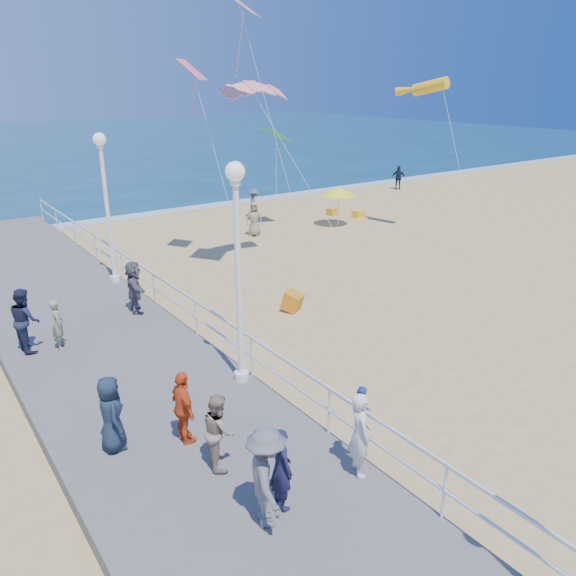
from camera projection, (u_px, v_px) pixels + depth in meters
ground at (394, 339)px, 16.96m from camera, size 160.00×160.00×0.00m
surf_line at (137, 216)px, 32.58m from camera, size 160.00×1.20×0.04m
boardwalk at (161, 414)px, 12.79m from camera, size 5.00×44.00×0.40m
railing at (251, 345)px, 13.77m from camera, size 0.05×42.00×0.55m
lamp_post_mid at (238, 253)px, 12.77m from camera, size 0.44×0.44×5.32m
lamp_post_far at (105, 193)px, 19.63m from camera, size 0.44×0.44×5.32m
woman_holding_toddler at (360, 434)px, 10.30m from camera, size 0.61×0.72×1.69m
toddler_held at (361, 407)px, 10.34m from camera, size 0.46×0.51×0.86m
spectator_0 at (281, 468)px, 9.50m from camera, size 0.40×0.58×1.54m
spectator_1 at (219, 430)px, 10.56m from camera, size 0.77×0.87×1.51m
spectator_2 at (266, 477)px, 9.08m from camera, size 1.03×1.32×1.80m
spectator_3 at (183, 408)px, 11.22m from camera, size 0.42×0.94×1.58m
spectator_4 at (111, 414)px, 11.02m from camera, size 0.58×0.82×1.58m
spectator_5 at (134, 287)px, 17.70m from camera, size 0.88×1.64×1.69m
spectator_6 at (58, 324)px, 15.31m from camera, size 0.43×0.57×1.42m
spectator_7 at (25, 320)px, 15.14m from camera, size 0.74×0.92×1.77m
beach_walker_a at (254, 203)px, 31.96m from camera, size 1.05×1.23×1.65m
beach_walker_b at (399, 178)px, 40.40m from camera, size 0.92×1.04×1.69m
beach_walker_c at (254, 219)px, 28.14m from camera, size 0.99×0.96×1.72m
box_kite at (292, 303)px, 18.94m from camera, size 0.82×0.89×0.74m
beach_umbrella at (339, 191)px, 29.64m from camera, size 1.90×1.90×2.14m
beach_chair_left at (333, 212)px, 32.77m from camera, size 0.55×0.55×0.40m
beach_chair_right at (358, 214)px, 32.21m from camera, size 0.55×0.55×0.40m
kite_parafoil at (254, 86)px, 21.09m from camera, size 2.75×0.94×0.65m
kite_windsock at (430, 87)px, 26.29m from camera, size 1.06×2.96×1.14m
kite_diamond_pink at (192, 70)px, 21.33m from camera, size 1.46×1.47×0.77m
kite_diamond_green at (276, 135)px, 28.20m from camera, size 1.31×1.44×0.64m
kite_diamond_redwhite at (238, 1)px, 18.07m from camera, size 1.94×1.94×0.88m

